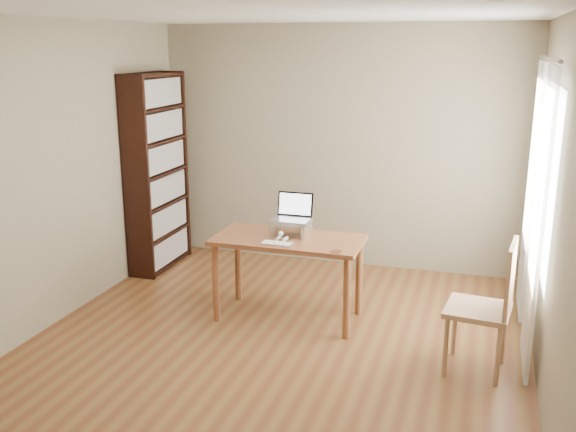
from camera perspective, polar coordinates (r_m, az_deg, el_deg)
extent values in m
cube|color=#5D3118|center=(5.31, -1.33, -11.78)|extent=(4.00, 4.50, 0.02)
cube|color=white|center=(4.74, -1.53, 17.77)|extent=(4.00, 4.50, 0.02)
cube|color=gray|center=(7.00, 4.59, 6.10)|extent=(4.00, 0.02, 2.60)
cube|color=gray|center=(2.91, -16.07, -7.51)|extent=(4.00, 0.02, 2.60)
cube|color=gray|center=(5.81, -20.56, 3.34)|extent=(0.02, 4.50, 2.60)
cube|color=gray|center=(4.63, 22.82, 0.30)|extent=(0.02, 4.50, 2.60)
cube|color=white|center=(5.39, 21.92, 3.43)|extent=(0.01, 1.80, 1.40)
cube|color=black|center=(6.67, -13.37, 3.11)|extent=(0.30, 0.04, 2.10)
cube|color=black|center=(7.41, -10.00, 4.46)|extent=(0.30, 0.04, 2.10)
cube|color=black|center=(7.11, -12.59, 3.87)|extent=(0.02, 0.90, 2.10)
cube|color=black|center=(7.30, -11.17, -4.05)|extent=(0.30, 0.84, 0.02)
cube|color=black|center=(7.23, -11.03, -2.81)|extent=(0.20, 0.78, 0.28)
cube|color=black|center=(7.20, -11.31, -1.49)|extent=(0.30, 0.84, 0.03)
cube|color=black|center=(7.14, -11.17, -0.21)|extent=(0.20, 0.78, 0.28)
cube|color=black|center=(7.11, -11.45, 1.13)|extent=(0.30, 0.84, 0.02)
cube|color=black|center=(7.06, -11.31, 2.46)|extent=(0.20, 0.78, 0.28)
cube|color=black|center=(7.04, -11.60, 3.82)|extent=(0.30, 0.84, 0.02)
cube|color=black|center=(6.99, -11.45, 5.17)|extent=(0.20, 0.78, 0.28)
cube|color=black|center=(6.98, -11.74, 6.56)|extent=(0.30, 0.84, 0.02)
cube|color=black|center=(6.94, -11.60, 7.94)|extent=(0.20, 0.78, 0.28)
cube|color=black|center=(6.94, -11.89, 9.33)|extent=(0.30, 0.84, 0.02)
cube|color=black|center=(6.91, -11.75, 10.73)|extent=(0.20, 0.78, 0.28)
cube|color=black|center=(6.92, -12.05, 12.13)|extent=(0.30, 0.84, 0.03)
cube|color=white|center=(4.90, 21.36, -0.60)|extent=(0.03, 0.70, 2.20)
cube|color=white|center=(5.97, 20.77, 2.13)|extent=(0.03, 0.70, 2.20)
cylinder|color=silver|center=(5.29, 22.21, 12.84)|extent=(0.03, 1.90, 0.03)
cube|color=brown|center=(5.60, 0.02, -2.14)|extent=(1.29, 0.65, 0.04)
cylinder|color=brown|center=(6.14, -4.48, -4.30)|extent=(0.06, 0.06, 0.71)
cylinder|color=brown|center=(5.83, 6.34, -5.43)|extent=(0.06, 0.06, 0.71)
cylinder|color=brown|center=(5.69, -6.45, -5.96)|extent=(0.06, 0.06, 0.71)
cylinder|color=brown|center=(5.35, 5.22, -7.33)|extent=(0.06, 0.06, 0.71)
cube|color=silver|center=(5.69, -1.13, -1.01)|extent=(0.03, 0.25, 0.12)
cube|color=silver|center=(5.61, 1.68, -1.26)|extent=(0.03, 0.25, 0.12)
cube|color=silver|center=(5.63, 0.27, -0.49)|extent=(0.32, 0.25, 0.01)
cube|color=silver|center=(5.63, 0.27, -0.35)|extent=(0.32, 0.22, 0.02)
cube|color=black|center=(5.72, 0.66, 1.08)|extent=(0.32, 0.05, 0.21)
cube|color=white|center=(5.71, 0.64, 1.06)|extent=(0.29, 0.04, 0.18)
cube|color=silver|center=(5.40, -0.99, -2.49)|extent=(0.27, 0.13, 0.02)
cube|color=white|center=(5.40, -0.99, -2.39)|extent=(0.25, 0.11, 0.00)
cylinder|color=brown|center=(5.24, 4.27, -3.15)|extent=(0.09, 0.09, 0.01)
ellipsoid|color=#49413A|center=(5.68, 0.17, -1.01)|extent=(0.16, 0.37, 0.13)
ellipsoid|color=#49413A|center=(5.78, 0.50, -0.77)|extent=(0.15, 0.16, 0.12)
ellipsoid|color=#49413A|center=(5.50, -0.42, -1.34)|extent=(0.10, 0.09, 0.09)
ellipsoid|color=white|center=(5.55, -0.29, -1.56)|extent=(0.09, 0.09, 0.08)
sphere|color=white|center=(5.47, -0.53, -1.58)|extent=(0.04, 0.04, 0.04)
cone|color=#49413A|center=(5.50, -0.68, -0.88)|extent=(0.03, 0.04, 0.04)
cone|color=#49413A|center=(5.49, -0.12, -0.93)|extent=(0.03, 0.04, 0.04)
cylinder|color=white|center=(5.52, -0.74, -2.02)|extent=(0.03, 0.09, 0.03)
cylinder|color=white|center=(5.50, -0.15, -2.07)|extent=(0.03, 0.09, 0.03)
cylinder|color=#49413A|center=(5.79, 1.40, -1.16)|extent=(0.13, 0.20, 0.03)
cube|color=tan|center=(4.98, 16.52, -8.00)|extent=(0.50, 0.50, 0.04)
cylinder|color=tan|center=(4.92, 14.07, -11.26)|extent=(0.04, 0.04, 0.49)
cylinder|color=tan|center=(4.92, 18.43, -11.60)|extent=(0.04, 0.04, 0.49)
cylinder|color=tan|center=(5.25, 14.34, -9.52)|extent=(0.04, 0.04, 0.49)
cylinder|color=tan|center=(5.25, 18.40, -9.84)|extent=(0.04, 0.04, 0.49)
cube|color=tan|center=(4.89, 19.17, -5.26)|extent=(0.08, 0.43, 0.54)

